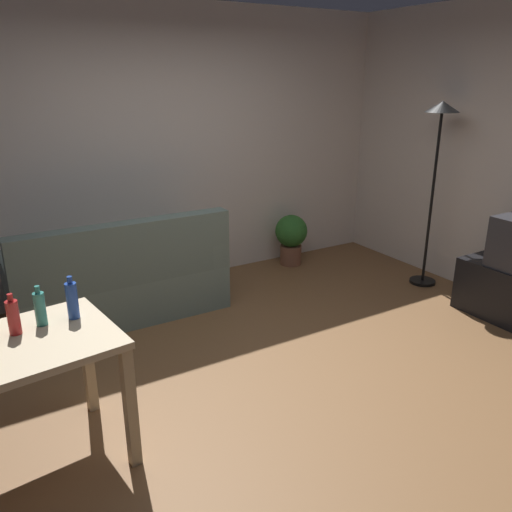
# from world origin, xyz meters

# --- Properties ---
(ground_plane) EXTENTS (5.20, 4.40, 0.02)m
(ground_plane) POSITION_xyz_m (0.00, 0.00, -0.01)
(ground_plane) COLOR brown
(wall_rear) EXTENTS (5.20, 0.10, 2.70)m
(wall_rear) POSITION_xyz_m (0.00, 2.20, 1.35)
(wall_rear) COLOR silver
(wall_rear) RESTS_ON ground_plane
(couch) EXTENTS (1.81, 0.84, 0.92)m
(couch) POSITION_xyz_m (-0.64, 1.59, 0.31)
(couch) COLOR slate
(couch) RESTS_ON ground_plane
(torchiere_lamp) EXTENTS (0.32, 0.32, 1.81)m
(torchiere_lamp) POSITION_xyz_m (2.25, 0.73, 1.41)
(torchiere_lamp) COLOR black
(torchiere_lamp) RESTS_ON ground_plane
(potted_plant) EXTENTS (0.36, 0.36, 0.57)m
(potted_plant) POSITION_xyz_m (1.40, 1.90, 0.33)
(potted_plant) COLOR brown
(potted_plant) RESTS_ON ground_plane
(bottle_red) EXTENTS (0.06, 0.06, 0.22)m
(bottle_red) POSITION_xyz_m (-1.62, 0.07, 0.86)
(bottle_red) COLOR #AD2323
(bottle_red) RESTS_ON desk
(bottle_tall) EXTENTS (0.06, 0.06, 0.23)m
(bottle_tall) POSITION_xyz_m (-1.48, 0.11, 0.86)
(bottle_tall) COLOR teal
(bottle_tall) RESTS_ON desk
(bottle_blue) EXTENTS (0.06, 0.06, 0.25)m
(bottle_blue) POSITION_xyz_m (-1.31, 0.11, 0.87)
(bottle_blue) COLOR #2347A3
(bottle_blue) RESTS_ON desk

